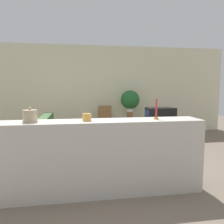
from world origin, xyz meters
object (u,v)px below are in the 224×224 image
object	(u,v)px
couch	(57,141)
potted_plant	(130,100)
television	(160,117)
decorative_bowl	(30,116)
wooden_chair	(105,120)

from	to	relation	value
couch	potted_plant	xyz separation A→B (m)	(2.00, 1.55, 0.78)
television	decorative_bowl	size ratio (longest dim) A/B	3.56
television	decorative_bowl	distance (m)	3.49
decorative_bowl	potted_plant	bearing A→B (deg)	58.26
wooden_chair	decorative_bowl	size ratio (longest dim) A/B	4.60
couch	wooden_chair	size ratio (longest dim) A/B	2.29
wooden_chair	decorative_bowl	distance (m)	3.73
television	wooden_chair	size ratio (longest dim) A/B	0.77
television	potted_plant	size ratio (longest dim) A/B	1.09
potted_plant	couch	bearing A→B (deg)	-142.13
couch	television	world-z (taller)	television
couch	decorative_bowl	xyz separation A→B (m)	(-0.14, -1.90, 0.80)
couch	television	xyz separation A→B (m)	(2.48, 0.38, 0.42)
television	couch	bearing A→B (deg)	-171.39
potted_plant	decorative_bowl	world-z (taller)	potted_plant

